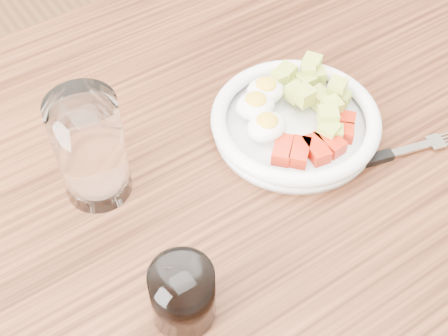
# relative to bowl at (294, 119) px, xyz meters

# --- Properties ---
(dining_table) EXTENTS (1.50, 0.90, 0.77)m
(dining_table) POSITION_rel_bowl_xyz_m (-0.12, -0.03, -0.12)
(dining_table) COLOR brown
(dining_table) RESTS_ON ground
(bowl) EXTENTS (0.23, 0.23, 0.06)m
(bowl) POSITION_rel_bowl_xyz_m (0.00, 0.00, 0.00)
(bowl) COLOR white
(bowl) RESTS_ON dining_table
(fork) EXTENTS (0.22, 0.07, 0.01)m
(fork) POSITION_rel_bowl_xyz_m (0.06, -0.11, -0.02)
(fork) COLOR black
(fork) RESTS_ON dining_table
(water_glass) EXTENTS (0.08, 0.08, 0.15)m
(water_glass) POSITION_rel_bowl_xyz_m (-0.27, 0.06, 0.05)
(water_glass) COLOR white
(water_glass) RESTS_ON dining_table
(coffee_glass) EXTENTS (0.07, 0.07, 0.08)m
(coffee_glass) POSITION_rel_bowl_xyz_m (-0.27, -0.15, 0.02)
(coffee_glass) COLOR white
(coffee_glass) RESTS_ON dining_table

